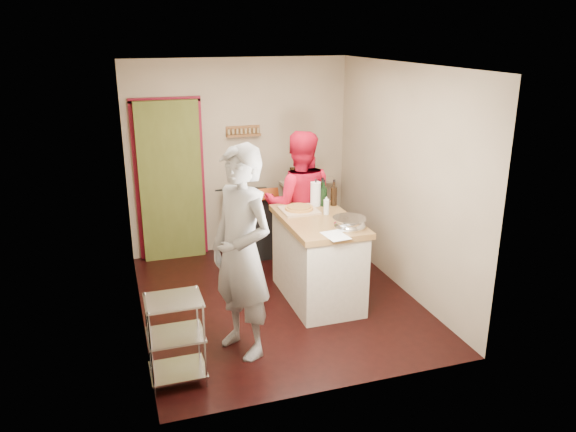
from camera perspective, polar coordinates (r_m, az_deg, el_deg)
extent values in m
plane|color=black|center=(6.48, -1.03, -8.52)|extent=(3.50, 3.50, 0.00)
cube|color=tan|center=(7.65, -4.93, 6.01)|extent=(3.00, 0.04, 2.60)
cube|color=#565B23|center=(7.60, -11.96, 3.67)|extent=(0.80, 0.40, 2.10)
cube|color=maroon|center=(7.51, -15.08, 3.24)|extent=(0.06, 0.06, 2.10)
cube|color=maroon|center=(7.59, -8.75, 3.83)|extent=(0.06, 0.06, 2.10)
cube|color=maroon|center=(7.34, -12.45, 11.48)|extent=(0.90, 0.06, 0.06)
cube|color=brown|center=(7.55, -4.53, 8.19)|extent=(0.46, 0.09, 0.03)
cube|color=brown|center=(7.58, -4.61, 8.69)|extent=(0.46, 0.02, 0.12)
cube|color=olive|center=(7.54, -4.54, 8.60)|extent=(0.42, 0.04, 0.07)
cube|color=tan|center=(7.91, 2.05, 3.51)|extent=(0.80, 0.18, 0.04)
cube|color=black|center=(7.81, 0.67, 4.24)|extent=(0.10, 0.14, 0.22)
cube|color=tan|center=(5.77, -15.51, 1.26)|extent=(0.04, 3.50, 2.60)
cube|color=tan|center=(6.58, 11.53, 3.65)|extent=(0.04, 3.50, 2.60)
cube|color=white|center=(5.78, -1.19, 15.19)|extent=(3.00, 3.50, 0.02)
cube|color=black|center=(7.60, -3.82, -1.09)|extent=(0.60, 0.55, 0.80)
cube|color=black|center=(7.47, -3.89, 2.02)|extent=(0.60, 0.55, 0.06)
cube|color=#974116|center=(7.19, -3.36, 2.11)|extent=(0.60, 0.15, 0.17)
cylinder|color=black|center=(7.54, -5.25, 2.73)|extent=(0.26, 0.26, 0.05)
cylinder|color=silver|center=(4.87, -13.68, -13.58)|extent=(0.02, 0.02, 0.80)
cylinder|color=silver|center=(4.90, -8.43, -12.97)|extent=(0.02, 0.02, 0.80)
cylinder|color=silver|center=(5.18, -14.02, -11.52)|extent=(0.02, 0.02, 0.80)
cylinder|color=silver|center=(5.21, -9.12, -10.97)|extent=(0.02, 0.02, 0.80)
cube|color=silver|center=(5.19, -11.10, -15.09)|extent=(0.48, 0.40, 0.02)
cube|color=silver|center=(5.01, -11.35, -11.75)|extent=(0.48, 0.40, 0.02)
cube|color=silver|center=(4.85, -11.59, -8.38)|extent=(0.48, 0.40, 0.02)
cube|color=beige|center=(6.34, 3.03, -4.65)|extent=(0.70, 1.23, 0.91)
cube|color=olive|center=(6.17, 3.10, -0.49)|extent=(0.76, 1.29, 0.06)
cube|color=tan|center=(6.37, 1.13, 0.59)|extent=(0.40, 0.40, 0.02)
cylinder|color=gold|center=(6.36, 1.13, 0.80)|extent=(0.32, 0.32, 0.02)
ellipsoid|color=silver|center=(5.86, 6.24, -0.69)|extent=(0.35, 0.35, 0.11)
cylinder|color=white|center=(6.56, 2.82, 2.26)|extent=(0.12, 0.12, 0.28)
cylinder|color=silver|center=(6.26, 3.91, 0.92)|extent=(0.06, 0.06, 0.17)
cube|color=white|center=(5.64, 4.86, -2.00)|extent=(0.24, 0.32, 0.00)
cylinder|color=black|center=(6.64, 3.51, 2.58)|extent=(0.08, 0.08, 0.31)
cylinder|color=black|center=(6.57, 4.69, 2.39)|extent=(0.08, 0.08, 0.31)
cylinder|color=black|center=(6.55, 3.65, 2.35)|extent=(0.08, 0.08, 0.31)
imported|color=#ADADB2|center=(5.13, -4.73, -3.79)|extent=(0.76, 0.87, 2.01)
imported|color=red|center=(6.88, 1.16, 1.23)|extent=(1.03, 0.89, 1.80)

